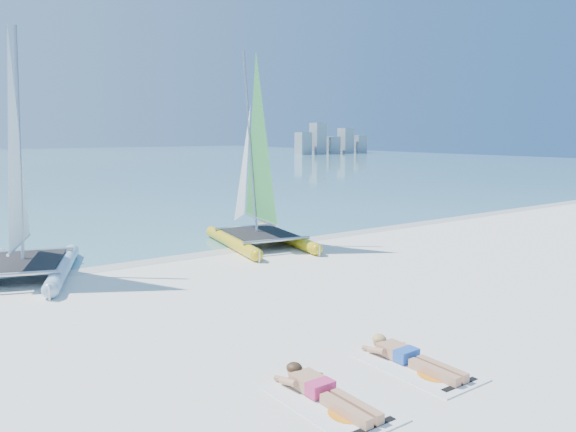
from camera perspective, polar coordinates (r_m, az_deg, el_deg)
name	(u,v)px	position (r m, az deg, el deg)	size (l,w,h in m)	color
ground	(291,301)	(11.78, 0.29, -8.67)	(140.00, 140.00, 0.00)	white
wet_sand_strip	(177,255)	(16.39, -11.20, -3.90)	(140.00, 1.40, 0.01)	silver
distant_skyline	(331,142)	(93.26, 4.36, 7.52)	(14.00, 2.00, 5.00)	gray
catamaran_blue	(18,200)	(14.88, -25.77, 1.51)	(3.73, 5.12, 6.32)	#A8CCDD
catamaran_yellow	(254,181)	(17.62, -3.51, 3.55)	(3.00, 5.02, 6.23)	yellow
towel_a	(332,403)	(7.67, 4.45, -18.39)	(1.00, 1.85, 0.02)	white
sunbather_a	(322,389)	(7.75, 3.49, -17.18)	(0.37, 1.73, 0.26)	tan
towel_b	(418,367)	(8.88, 13.06, -14.72)	(1.00, 1.85, 0.02)	white
sunbather_b	(408,356)	(8.95, 12.13, -13.73)	(0.37, 1.73, 0.26)	tan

